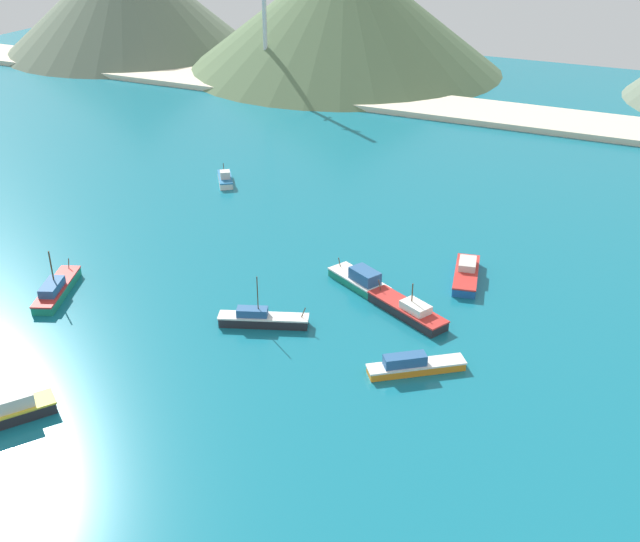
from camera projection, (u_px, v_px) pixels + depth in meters
The scene contains 12 objects.
ground at pixel (115, 225), 113.95m from camera, with size 260.00×280.00×0.50m.
fishing_boat_0 at pixel (466, 274), 98.02m from camera, with size 4.93×10.41×2.19m.
fishing_boat_1 at pixel (262, 319), 88.02m from camera, with size 10.52×5.68×6.38m.
fishing_boat_2 at pixel (225, 179), 128.40m from camera, with size 5.78×6.88×2.43m.
fishing_boat_3 at pixel (413, 365), 79.78m from camera, with size 9.68×7.93×2.17m.
fishing_boat_4 at pixel (408, 310), 89.85m from camera, with size 11.22×7.59×4.57m.
fishing_boat_5 at pixel (56, 289), 94.23m from camera, with size 6.59×11.02×6.21m.
fishing_boat_6 at pixel (361, 280), 96.16m from camera, with size 9.52×7.00×2.68m.
fishing_boat_7 at pixel (0, 414), 72.33m from camera, with size 8.37×10.42×2.66m.
beach_strip at pixel (334, 94), 178.03m from camera, with size 247.00×17.11×1.20m, color beige.
hill_central at pixel (344, 9), 196.80m from camera, with size 84.07×84.07×30.61m.
radio_tower at pixel (264, 6), 176.20m from camera, with size 3.78×3.03×37.84m.
Camera 1 is at (72.13, -51.06, 46.73)m, focal length 42.61 mm.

